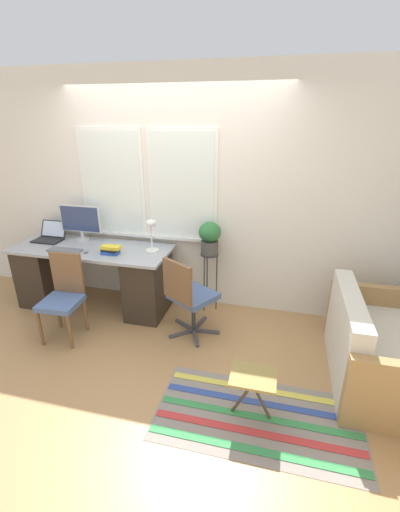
% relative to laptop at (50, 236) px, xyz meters
% --- Properties ---
extents(ground_plane, '(14.00, 14.00, 0.00)m').
position_rel_laptop_xyz_m(ground_plane, '(1.55, -0.48, -0.81)').
color(ground_plane, tan).
extents(wall_back_with_window, '(9.00, 0.12, 2.70)m').
position_rel_laptop_xyz_m(wall_back_with_window, '(1.53, 0.30, 0.55)').
color(wall_back_with_window, white).
rests_on(wall_back_with_window, ground_plane).
extents(desk, '(1.87, 0.70, 0.76)m').
position_rel_laptop_xyz_m(desk, '(0.63, -0.13, -0.40)').
color(desk, '#9EA3A8').
rests_on(desk, ground_plane).
extents(laptop, '(0.34, 0.30, 0.21)m').
position_rel_laptop_xyz_m(laptop, '(0.00, 0.00, 0.00)').
color(laptop, black).
rests_on(laptop, desk).
extents(monitor, '(0.52, 0.17, 0.43)m').
position_rel_laptop_xyz_m(monitor, '(0.40, 0.08, 0.20)').
color(monitor, silver).
rests_on(monitor, desk).
extents(keyboard, '(0.40, 0.13, 0.02)m').
position_rel_laptop_xyz_m(keyboard, '(0.40, -0.29, -0.04)').
color(keyboard, slate).
rests_on(keyboard, desk).
extents(mouse, '(0.04, 0.07, 0.03)m').
position_rel_laptop_xyz_m(mouse, '(0.67, -0.29, -0.03)').
color(mouse, slate).
rests_on(mouse, desk).
extents(desk_lamp, '(0.16, 0.16, 0.37)m').
position_rel_laptop_xyz_m(desk_lamp, '(1.36, -0.05, 0.21)').
color(desk_lamp, white).
rests_on(desk_lamp, desk).
extents(book_stack, '(0.22, 0.15, 0.09)m').
position_rel_laptop_xyz_m(book_stack, '(0.95, -0.24, -0.00)').
color(book_stack, '#2851B2').
rests_on(book_stack, desk).
extents(desk_chair_wooden, '(0.40, 0.41, 0.89)m').
position_rel_laptop_xyz_m(desk_chair_wooden, '(0.65, -0.76, -0.34)').
color(desk_chair_wooden, brown).
rests_on(desk_chair_wooden, ground_plane).
extents(office_chair_swivel, '(0.57, 0.58, 0.89)m').
position_rel_laptop_xyz_m(office_chair_swivel, '(1.90, -0.46, -0.33)').
color(office_chair_swivel, '#47474C').
rests_on(office_chair_swivel, ground_plane).
extents(couch_loveseat, '(0.78, 1.29, 0.79)m').
position_rel_laptop_xyz_m(couch_loveseat, '(3.67, -0.69, -0.53)').
color(couch_loveseat, silver).
rests_on(couch_loveseat, ground_plane).
extents(plant_stand, '(0.21, 0.21, 0.72)m').
position_rel_laptop_xyz_m(plant_stand, '(2.00, 0.12, -0.21)').
color(plant_stand, '#333338').
rests_on(plant_stand, ground_plane).
extents(potted_plant, '(0.25, 0.25, 0.37)m').
position_rel_laptop_xyz_m(potted_plant, '(2.00, 0.12, 0.12)').
color(potted_plant, '#514C47').
rests_on(potted_plant, plant_stand).
extents(floor_rug_striped, '(1.59, 0.81, 0.01)m').
position_rel_laptop_xyz_m(floor_rug_striped, '(2.72, -1.39, -0.80)').
color(floor_rug_striped, gray).
rests_on(floor_rug_striped, ground_plane).
extents(folding_stool, '(0.34, 0.29, 0.40)m').
position_rel_laptop_xyz_m(folding_stool, '(2.67, -1.38, -0.46)').
color(folding_stool, olive).
rests_on(folding_stool, ground_plane).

